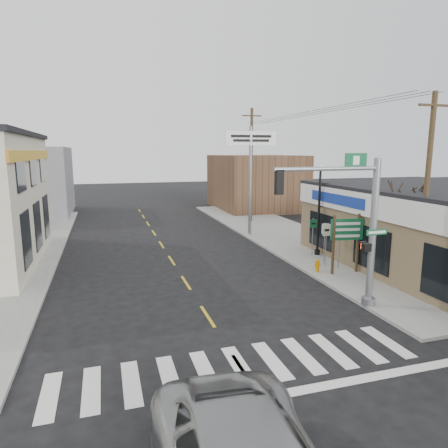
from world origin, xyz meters
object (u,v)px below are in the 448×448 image
object	(u,v)px
bare_tree	(407,189)
utility_pole_near	(426,194)
utility_pole_far	(251,164)
traffic_signal_pole	(358,218)
dance_center_sign	(251,155)
guide_sign	(347,236)
fire_hydrant	(317,265)
lamp_post	(320,203)

from	to	relation	value
bare_tree	utility_pole_near	distance (m)	1.89
utility_pole_far	traffic_signal_pole	bearing A→B (deg)	-94.35
traffic_signal_pole	dance_center_sign	distance (m)	14.18
bare_tree	guide_sign	bearing A→B (deg)	141.27
fire_hydrant	dance_center_sign	xyz separation A→B (m)	(-0.01, 9.54, 5.30)
guide_sign	utility_pole_near	bearing A→B (deg)	-58.81
fire_hydrant	utility_pole_near	size ratio (longest dim) A/B	0.08
guide_sign	lamp_post	size ratio (longest dim) A/B	0.56
utility_pole_far	lamp_post	bearing A→B (deg)	-86.70
fire_hydrant	utility_pole_far	xyz separation A→B (m)	(2.01, 14.73, 4.47)
lamp_post	dance_center_sign	bearing A→B (deg)	124.76
guide_sign	utility_pole_near	world-z (taller)	utility_pole_near
traffic_signal_pole	fire_hydrant	xyz separation A→B (m)	(1.00, 4.44, -3.13)
fire_hydrant	utility_pole_near	world-z (taller)	utility_pole_near
utility_pole_near	lamp_post	bearing A→B (deg)	96.78
lamp_post	bare_tree	xyz separation A→B (m)	(1.34, -5.13, 1.23)
guide_sign	lamp_post	bearing A→B (deg)	90.27
lamp_post	dance_center_sign	xyz separation A→B (m)	(-1.76, 6.58, 2.63)
lamp_post	utility_pole_near	size ratio (longest dim) A/B	0.63
utility_pole_near	dance_center_sign	bearing A→B (deg)	101.26
traffic_signal_pole	utility_pole_far	distance (m)	19.45
lamp_post	utility_pole_far	distance (m)	11.91
lamp_post	utility_pole_far	bearing A→B (deg)	108.49
dance_center_sign	utility_pole_near	size ratio (longest dim) A/B	0.93
dance_center_sign	utility_pole_far	distance (m)	5.63
lamp_post	dance_center_sign	world-z (taller)	dance_center_sign
traffic_signal_pole	utility_pole_far	xyz separation A→B (m)	(3.01, 19.16, 1.34)
traffic_signal_pole	bare_tree	size ratio (longest dim) A/B	1.08
dance_center_sign	fire_hydrant	bearing A→B (deg)	-85.43
fire_hydrant	guide_sign	bearing A→B (deg)	-28.04
traffic_signal_pole	guide_sign	distance (m)	4.67
utility_pole_near	utility_pole_far	size ratio (longest dim) A/B	0.87
bare_tree	utility_pole_far	bearing A→B (deg)	93.64
fire_hydrant	dance_center_sign	size ratio (longest dim) A/B	0.08
lamp_post	dance_center_sign	size ratio (longest dim) A/B	0.68
lamp_post	bare_tree	distance (m)	5.44
bare_tree	traffic_signal_pole	bearing A→B (deg)	-150.96
fire_hydrant	utility_pole_near	distance (m)	6.04
lamp_post	bare_tree	world-z (taller)	bare_tree
fire_hydrant	lamp_post	world-z (taller)	lamp_post
fire_hydrant	dance_center_sign	world-z (taller)	dance_center_sign
traffic_signal_pole	utility_pole_near	xyz separation A→B (m)	(3.47, 0.49, 0.72)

